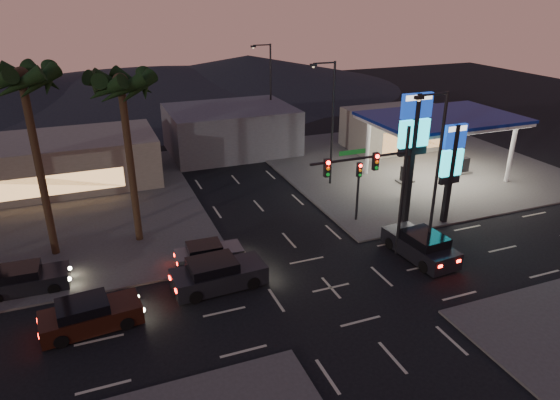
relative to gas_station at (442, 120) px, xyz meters
name	(u,v)px	position (x,y,z in m)	size (l,w,h in m)	color
ground	(331,288)	(-16.00, -12.00, -5.08)	(140.00, 140.00, 0.00)	black
corner_lot_ne	(407,164)	(0.00, 4.00, -5.02)	(24.00, 24.00, 0.12)	#47443F
corner_lot_nw	(28,217)	(-32.00, 4.00, -5.02)	(24.00, 24.00, 0.12)	#47443F
gas_station	(442,120)	(0.00, 0.00, 0.00)	(12.20, 8.20, 5.47)	silver
convenience_store	(397,128)	(2.00, 9.00, -3.08)	(10.00, 6.00, 4.00)	#726B5B
pylon_sign_tall	(414,133)	(-7.50, -6.50, 1.31)	(2.20, 0.35, 9.00)	black
pylon_sign_short	(452,159)	(-5.00, -7.50, -0.42)	(1.60, 0.35, 7.00)	black
traffic_signal_mast	(378,177)	(-12.24, -10.01, 0.15)	(6.10, 0.39, 8.00)	black
pedestal_signal	(359,182)	(-10.50, -5.02, -2.16)	(0.32, 0.39, 4.30)	black
streetlight_near	(435,168)	(-9.21, -11.00, 0.64)	(2.14, 0.25, 10.00)	black
streetlight_mid	(330,117)	(-9.21, 2.00, 0.64)	(2.14, 0.25, 10.00)	black
streetlight_far	(269,87)	(-9.21, 16.00, 0.64)	(2.14, 0.25, 10.00)	black
palm_a	(122,95)	(-25.00, -2.50, 4.35)	(4.41, 4.41, 10.86)	black
palm_b	(24,91)	(-30.00, -2.50, 4.89)	(4.41, 4.41, 11.46)	black
building_far_west	(55,163)	(-30.00, 10.00, -3.08)	(16.00, 8.00, 4.00)	#726B5B
building_far_mid	(231,130)	(-14.00, 14.00, -2.88)	(12.00, 9.00, 4.40)	#4C4C51
hill_right	(248,71)	(-1.00, 48.00, -2.58)	(50.00, 50.00, 5.00)	black
hill_center	(157,79)	(-16.00, 48.00, -3.08)	(60.00, 60.00, 4.00)	black
car_lane_a_front	(218,274)	(-21.69, -9.64, -4.30)	(5.26, 2.41, 1.68)	black
car_lane_a_mid	(90,315)	(-28.28, -10.88, -4.37)	(4.85, 2.34, 1.54)	black
car_lane_b_front	(208,254)	(-21.56, -6.96, -4.47)	(4.07, 1.80, 1.31)	#555558
car_lane_b_mid	(25,280)	(-31.40, -6.22, -4.41)	(4.49, 2.00, 1.44)	black
suv_station	(421,246)	(-9.44, -10.92, -4.31)	(2.47, 5.13, 1.66)	black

